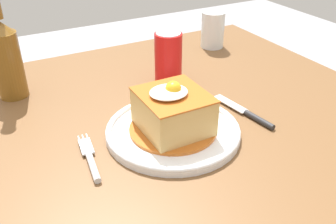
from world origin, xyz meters
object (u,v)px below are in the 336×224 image
(main_plate, at_px, (173,130))
(knife, at_px, (250,115))
(beer_bottle_amber, at_px, (6,55))
(fork, at_px, (91,160))
(drinking_glass, at_px, (213,32))
(soda_can, at_px, (168,58))

(main_plate, height_order, knife, main_plate)
(main_plate, relative_size, beer_bottle_amber, 0.98)
(fork, height_order, beer_bottle_amber, beer_bottle_amber)
(main_plate, distance_m, beer_bottle_amber, 0.41)
(main_plate, height_order, beer_bottle_amber, beer_bottle_amber)
(main_plate, height_order, drinking_glass, drinking_glass)
(main_plate, distance_m, drinking_glass, 0.49)
(soda_can, height_order, beer_bottle_amber, beer_bottle_amber)
(beer_bottle_amber, height_order, drinking_glass, beer_bottle_amber)
(main_plate, xyz_separation_m, knife, (0.17, -0.02, -0.00))
(main_plate, relative_size, drinking_glass, 2.47)
(main_plate, relative_size, knife, 1.57)
(main_plate, bearing_deg, knife, -7.12)
(beer_bottle_amber, relative_size, drinking_glass, 2.53)
(main_plate, height_order, fork, main_plate)
(soda_can, bearing_deg, fork, -140.85)
(fork, distance_m, beer_bottle_amber, 0.35)
(knife, height_order, beer_bottle_amber, beer_bottle_amber)
(soda_can, xyz_separation_m, drinking_glass, (0.23, 0.15, -0.02))
(fork, relative_size, drinking_glass, 1.35)
(main_plate, height_order, soda_can, soda_can)
(main_plate, distance_m, soda_can, 0.24)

